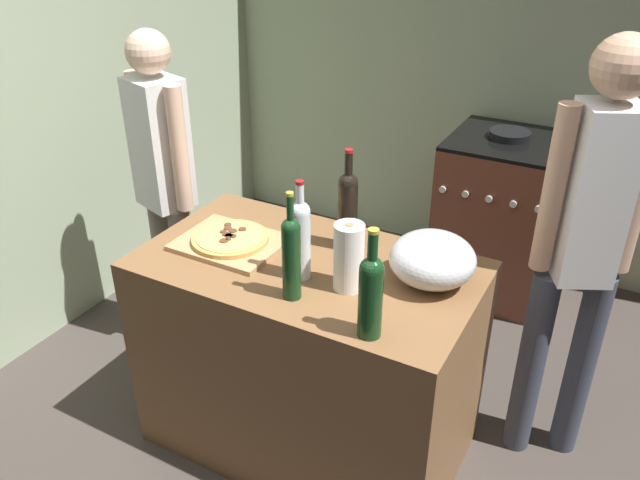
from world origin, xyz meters
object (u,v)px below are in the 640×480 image
object	(u,v)px
wine_bottle_green	(371,292)
wine_bottle_dark	(301,236)
stove	(499,216)
pizza	(230,238)
wine_bottle_amber	(348,207)
wine_bottle_clear	(291,254)
person_in_red	(584,242)
paper_towel_roll	(349,257)
person_in_stripes	(164,178)
mixing_bowl	(432,259)

from	to	relation	value
wine_bottle_green	wine_bottle_dark	world-z (taller)	wine_bottle_dark
stove	wine_bottle_dark	bearing A→B (deg)	-101.10
pizza	wine_bottle_amber	bearing A→B (deg)	27.03
wine_bottle_amber	wine_bottle_clear	distance (m)	0.40
wine_bottle_clear	person_in_red	world-z (taller)	person_in_red
paper_towel_roll	wine_bottle_amber	world-z (taller)	wine_bottle_amber
paper_towel_roll	person_in_stripes	world-z (taller)	person_in_stripes
wine_bottle_dark	stove	world-z (taller)	wine_bottle_dark
mixing_bowl	wine_bottle_amber	xyz separation A→B (m)	(-0.38, 0.08, 0.08)
pizza	mixing_bowl	world-z (taller)	mixing_bowl
wine_bottle_amber	paper_towel_roll	bearing A→B (deg)	-62.51
wine_bottle_clear	person_in_red	distance (m)	1.07
paper_towel_roll	stove	distance (m)	1.76
wine_bottle_dark	person_in_red	xyz separation A→B (m)	(0.87, 0.54, -0.06)
wine_bottle_clear	person_in_red	size ratio (longest dim) A/B	0.23
stove	pizza	bearing A→B (deg)	-113.12
person_in_red	wine_bottle_clear	bearing A→B (deg)	-141.36
wine_bottle_dark	person_in_stripes	distance (m)	1.05
wine_bottle_clear	wine_bottle_green	size ratio (longest dim) A/B	1.05
wine_bottle_green	wine_bottle_dark	xyz separation A→B (m)	(-0.36, 0.19, 0.01)
wine_bottle_amber	person_in_stripes	size ratio (longest dim) A/B	0.25
mixing_bowl	paper_towel_roll	world-z (taller)	paper_towel_roll
stove	person_in_stripes	xyz separation A→B (m)	(-1.30, -1.30, 0.46)
mixing_bowl	person_in_red	xyz separation A→B (m)	(0.45, 0.35, 0.02)
wine_bottle_dark	person_in_red	world-z (taller)	person_in_red
mixing_bowl	person_in_red	size ratio (longest dim) A/B	0.18
wine_bottle_clear	person_in_red	bearing A→B (deg)	38.64
person_in_red	wine_bottle_dark	bearing A→B (deg)	-148.17
wine_bottle_dark	stove	bearing A→B (deg)	78.90
wine_bottle_amber	wine_bottle_green	size ratio (longest dim) A/B	1.08
person_in_red	wine_bottle_green	bearing A→B (deg)	-124.97
person_in_stripes	person_in_red	bearing A→B (deg)	4.78
wine_bottle_dark	mixing_bowl	bearing A→B (deg)	24.36
mixing_bowl	person_in_red	world-z (taller)	person_in_red
wine_bottle_green	mixing_bowl	bearing A→B (deg)	80.56
mixing_bowl	wine_bottle_dark	world-z (taller)	wine_bottle_dark
paper_towel_roll	wine_bottle_green	distance (m)	0.28
pizza	mixing_bowl	distance (m)	0.79
paper_towel_roll	wine_bottle_amber	bearing A→B (deg)	117.49
person_in_stripes	wine_bottle_clear	bearing A→B (deg)	-26.95
pizza	paper_towel_roll	size ratio (longest dim) A/B	1.20
paper_towel_roll	wine_bottle_clear	bearing A→B (deg)	-135.08
mixing_bowl	wine_bottle_amber	world-z (taller)	wine_bottle_amber
mixing_bowl	wine_bottle_clear	xyz separation A→B (m)	(-0.38, -0.32, 0.07)
pizza	person_in_stripes	world-z (taller)	person_in_stripes
mixing_bowl	wine_bottle_amber	bearing A→B (deg)	167.47
pizza	paper_towel_roll	world-z (taller)	paper_towel_roll
stove	person_in_red	xyz separation A→B (m)	(0.54, -1.14, 0.53)
wine_bottle_amber	stove	world-z (taller)	wine_bottle_amber
person_in_stripes	paper_towel_roll	bearing A→B (deg)	-17.80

